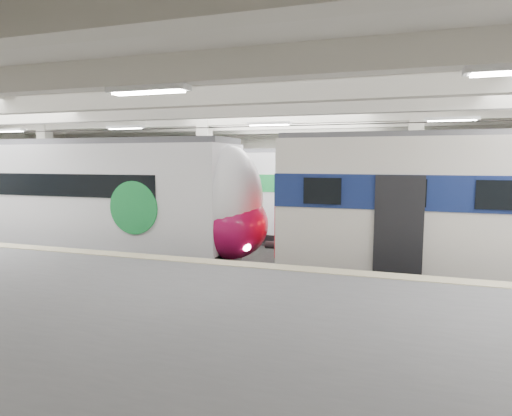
% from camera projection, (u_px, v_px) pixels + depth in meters
% --- Properties ---
extents(station_hall, '(36.00, 24.00, 5.75)m').
position_uv_depth(station_hall, '(232.00, 175.00, 11.96)').
color(station_hall, black).
rests_on(station_hall, ground).
extents(modern_emu, '(13.52, 2.79, 4.38)m').
position_uv_depth(modern_emu, '(102.00, 201.00, 15.46)').
color(modern_emu, white).
rests_on(modern_emu, ground).
extents(far_train, '(12.86, 3.21, 4.12)m').
position_uv_depth(far_train, '(212.00, 192.00, 20.08)').
color(far_train, white).
rests_on(far_train, ground).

